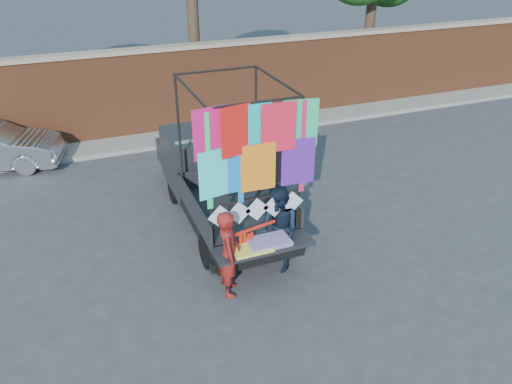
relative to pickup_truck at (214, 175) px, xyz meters
name	(u,v)px	position (x,y,z in m)	size (l,w,h in m)	color
ground	(262,249)	(0.38, -1.92, -0.83)	(90.00, 90.00, 0.00)	#38383A
brick_wall	(175,89)	(0.38, 5.08, 0.49)	(30.00, 0.45, 2.61)	brown
curb	(184,136)	(0.38, 4.38, -0.77)	(30.00, 1.20, 0.12)	gray
pickup_truck	(214,175)	(0.00, 0.00, 0.00)	(2.08, 5.23, 3.29)	black
woman	(229,254)	(-0.64, -2.91, -0.03)	(0.59, 0.39, 1.62)	maroon
man	(279,229)	(0.43, -2.57, 0.00)	(0.81, 0.63, 1.67)	black
streamer_bundle	(250,238)	(-0.20, -2.75, 0.08)	(0.84, 0.22, 0.59)	red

